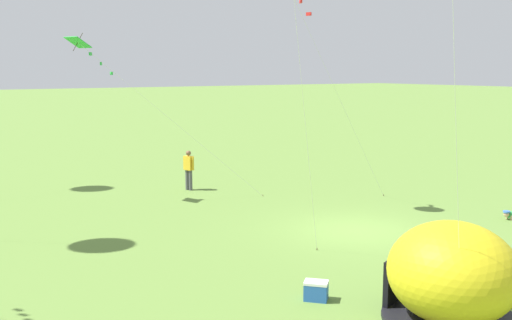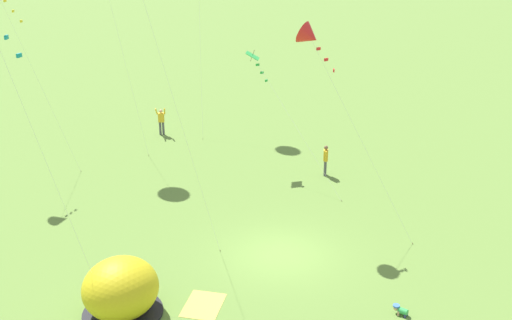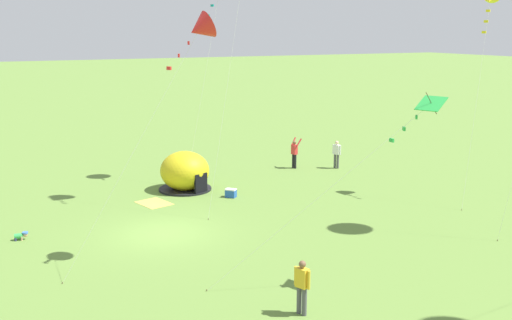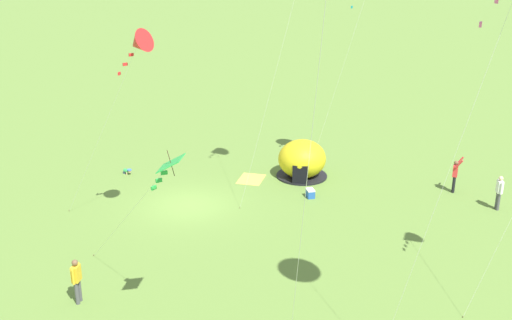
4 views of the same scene
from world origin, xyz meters
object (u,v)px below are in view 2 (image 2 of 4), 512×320
object	(u,v)px
toddler_crawling	(401,310)
kite_red	(310,36)
cooler_box	(129,265)
person_with_toddler	(161,120)
kite_green	(256,62)
person_center_field	(326,159)
popup_tent	(121,289)

from	to	relation	value
toddler_crawling	kite_red	bearing A→B (deg)	48.04
cooler_box	toddler_crawling	size ratio (longest dim) A/B	1.16
cooler_box	person_with_toddler	distance (m)	16.78
kite_red	kite_green	bearing A→B (deg)	44.67
kite_green	cooler_box	bearing A→B (deg)	-175.76
cooler_box	person_with_toddler	xyz separation A→B (m)	(14.32, 8.72, 0.78)
person_center_field	kite_green	bearing A→B (deg)	90.45
popup_tent	person_with_toddler	world-z (taller)	popup_tent
person_with_toddler	kite_red	bearing A→B (deg)	-118.03
cooler_box	person_center_field	distance (m)	13.18
cooler_box	toddler_crawling	distance (m)	10.48
person_with_toddler	kite_green	world-z (taller)	kite_green
cooler_box	toddler_crawling	bearing A→B (deg)	-78.87
person_with_toddler	kite_red	size ratio (longest dim) A/B	0.21
cooler_box	person_with_toddler	world-z (taller)	person_with_toddler
popup_tent	person_center_field	xyz separation A→B (m)	(15.14, -1.69, -0.03)
person_with_toddler	kite_green	bearing A→B (deg)	-101.68
toddler_crawling	person_with_toddler	bearing A→B (deg)	57.09
toddler_crawling	person_with_toddler	distance (m)	22.64
person_with_toddler	person_center_field	distance (m)	12.12
toddler_crawling	person_center_field	distance (m)	12.81
person_center_field	kite_red	size ratio (longest dim) A/B	0.19
person_with_toddler	kite_red	world-z (taller)	kite_red
cooler_box	person_center_field	xyz separation A→B (m)	(12.74, -3.30, 0.74)
cooler_box	person_center_field	world-z (taller)	person_center_field
toddler_crawling	kite_green	xyz separation A→B (m)	(10.69, 11.22, 5.71)
cooler_box	kite_red	world-z (taller)	kite_red
cooler_box	kite_green	size ratio (longest dim) A/B	0.09
person_with_toddler	toddler_crawling	bearing A→B (deg)	-122.91
popup_tent	person_center_field	world-z (taller)	popup_tent
person_center_field	kite_red	bearing A→B (deg)	-169.08
person_with_toddler	popup_tent	bearing A→B (deg)	-148.29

